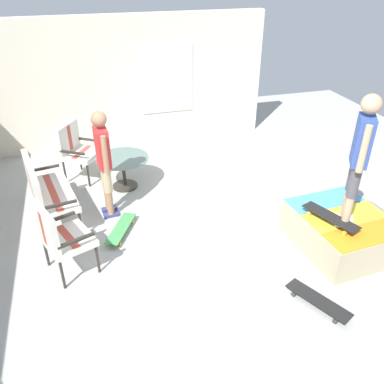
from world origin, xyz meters
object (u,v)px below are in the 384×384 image
at_px(person_watching, 104,157).
at_px(patio_chair_by_wall, 58,234).
at_px(skate_ramp, 343,230).
at_px(patio_chair_near_house, 75,147).
at_px(skateboard_spare, 318,300).
at_px(skateboard_by_bench, 121,229).
at_px(patio_bench, 44,188).
at_px(skateboard_on_ramp, 330,217).
at_px(person_skater, 360,153).
at_px(patio_table, 123,166).

bearing_deg(person_watching, patio_chair_by_wall, 149.94).
distance_m(skate_ramp, patio_chair_near_house, 4.68).
bearing_deg(patio_chair_by_wall, skateboard_spare, -116.72).
relative_size(patio_chair_by_wall, skateboard_by_bench, 1.28).
bearing_deg(patio_chair_near_house, patio_chair_by_wall, 173.42).
height_order(patio_chair_near_house, skateboard_by_bench, patio_chair_near_house).
relative_size(skate_ramp, patio_bench, 1.43).
relative_size(patio_bench, skateboard_on_ramp, 1.63).
relative_size(person_skater, skateboard_spare, 2.16).
distance_m(patio_chair_near_house, person_skater, 4.75).
bearing_deg(skateboard_spare, patio_chair_by_wall, 63.28).
distance_m(patio_bench, skateboard_spare, 4.07).
height_order(patio_chair_near_house, patio_chair_by_wall, same).
height_order(patio_chair_near_house, person_watching, person_watching).
bearing_deg(skateboard_by_bench, patio_bench, 60.20).
xyz_separation_m(patio_bench, person_watching, (0.01, -0.91, 0.38)).
height_order(patio_bench, patio_table, patio_bench).
xyz_separation_m(person_skater, skateboard_by_bench, (1.28, 2.82, -1.44)).
distance_m(skate_ramp, skateboard_on_ramp, 0.47).
distance_m(patio_chair_by_wall, person_skater, 3.80).
height_order(patio_bench, patio_chair_by_wall, same).
bearing_deg(skate_ramp, person_watching, 60.69).
distance_m(patio_chair_by_wall, patio_table, 2.29).
xyz_separation_m(skate_ramp, patio_chair_near_house, (3.11, 3.47, 0.36)).
distance_m(patio_chair_near_house, patio_chair_by_wall, 2.64).
distance_m(skate_ramp, person_skater, 1.29).
height_order(patio_bench, skateboard_spare, patio_bench).
bearing_deg(patio_chair_near_house, patio_table, -128.58).
distance_m(skate_ramp, patio_chair_by_wall, 3.82).
distance_m(person_skater, skateboard_on_ramp, 0.96).
height_order(patio_chair_by_wall, person_watching, person_watching).
height_order(patio_bench, patio_chair_near_house, same).
xyz_separation_m(patio_bench, patio_chair_near_house, (1.40, -0.50, -0.00)).
relative_size(patio_chair_near_house, skateboard_spare, 1.27).
bearing_deg(skateboard_spare, person_skater, -44.73).
bearing_deg(patio_table, skate_ramp, -132.76).
distance_m(patio_bench, skateboard_by_bench, 1.28).
bearing_deg(skateboard_by_bench, person_watching, 9.47).
relative_size(patio_bench, person_skater, 0.77).
distance_m(patio_chair_near_house, skateboard_by_bench, 2.11).
bearing_deg(patio_chair_by_wall, skate_ramp, -97.40).
distance_m(skateboard_by_bench, skateboard_on_ramp, 2.96).
height_order(skate_ramp, patio_bench, patio_bench).
bearing_deg(patio_chair_near_house, patio_bench, 160.26).
relative_size(patio_table, skateboard_by_bench, 1.13).
relative_size(patio_chair_by_wall, skateboard_spare, 1.27).
distance_m(patio_bench, patio_table, 1.51).
xyz_separation_m(patio_chair_by_wall, skateboard_by_bench, (0.64, -0.81, -0.53)).
xyz_separation_m(skateboard_spare, skateboard_on_ramp, (0.85, -0.61, 0.50)).
bearing_deg(skateboard_by_bench, patio_table, -10.25).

